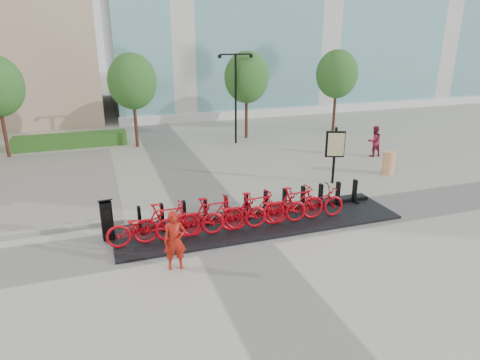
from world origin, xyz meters
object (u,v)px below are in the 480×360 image
object	(u,v)px
worker_red	(175,241)
construction_barrel	(389,163)
map_sign	(335,147)
bike_0	(143,227)
pedestrian	(374,141)
kiosk	(107,220)

from	to	relation	value
worker_red	construction_barrel	world-z (taller)	worker_red
construction_barrel	map_sign	bearing A→B (deg)	-174.36
bike_0	construction_barrel	xyz separation A→B (m)	(11.36, 3.44, -0.13)
pedestrian	construction_barrel	xyz separation A→B (m)	(-1.12, -2.68, -0.28)
worker_red	map_sign	distance (m)	9.01
kiosk	construction_barrel	world-z (taller)	kiosk
kiosk	map_sign	size ratio (longest dim) A/B	0.56
bike_0	worker_red	world-z (taller)	worker_red
bike_0	construction_barrel	world-z (taller)	bike_0
pedestrian	construction_barrel	bearing A→B (deg)	67.42
worker_red	kiosk	bearing A→B (deg)	134.49
worker_red	pedestrian	xyz separation A→B (m)	(11.79, 7.69, -0.04)
pedestrian	bike_0	bearing A→B (deg)	26.19
bike_0	worker_red	bearing A→B (deg)	-156.39
construction_barrel	map_sign	xyz separation A→B (m)	(-3.02, -0.30, 1.09)
bike_0	kiosk	size ratio (longest dim) A/B	1.58
pedestrian	map_sign	world-z (taller)	map_sign
map_sign	kiosk	bearing A→B (deg)	-145.52
worker_red	map_sign	size ratio (longest dim) A/B	0.69
kiosk	map_sign	bearing A→B (deg)	9.61
bike_0	map_sign	world-z (taller)	map_sign
bike_0	worker_red	distance (m)	1.71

